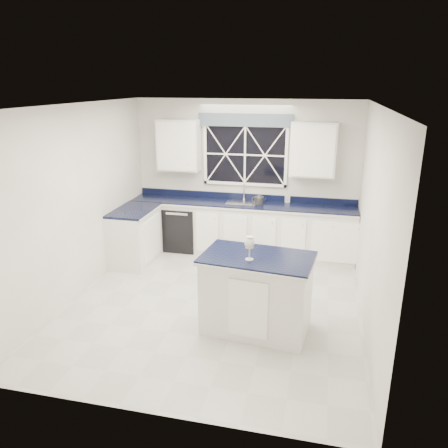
% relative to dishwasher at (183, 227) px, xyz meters
% --- Properties ---
extents(ground, '(4.50, 4.50, 0.00)m').
position_rel_dishwasher_xyz_m(ground, '(1.10, -1.95, -0.41)').
color(ground, beige).
rests_on(ground, ground).
extents(back_wall, '(4.00, 0.10, 2.70)m').
position_rel_dishwasher_xyz_m(back_wall, '(1.10, 0.30, 0.94)').
color(back_wall, white).
rests_on(back_wall, ground).
extents(base_cabinets, '(3.99, 1.60, 0.90)m').
position_rel_dishwasher_xyz_m(base_cabinets, '(0.77, -0.17, 0.04)').
color(base_cabinets, white).
rests_on(base_cabinets, ground).
extents(countertop, '(3.98, 0.64, 0.04)m').
position_rel_dishwasher_xyz_m(countertop, '(1.10, 0.00, 0.51)').
color(countertop, black).
rests_on(countertop, base_cabinets).
extents(dishwasher, '(0.60, 0.58, 0.82)m').
position_rel_dishwasher_xyz_m(dishwasher, '(0.00, 0.00, 0.00)').
color(dishwasher, black).
rests_on(dishwasher, ground).
extents(window, '(1.65, 0.09, 1.26)m').
position_rel_dishwasher_xyz_m(window, '(1.10, 0.25, 1.42)').
color(window, black).
rests_on(window, ground).
extents(upper_cabinets, '(3.10, 0.34, 0.90)m').
position_rel_dishwasher_xyz_m(upper_cabinets, '(1.10, 0.13, 1.49)').
color(upper_cabinets, white).
rests_on(upper_cabinets, ground).
extents(faucet, '(0.05, 0.20, 0.30)m').
position_rel_dishwasher_xyz_m(faucet, '(1.10, 0.19, 0.69)').
color(faucet, silver).
rests_on(faucet, countertop).
extents(island, '(1.40, 0.94, 0.99)m').
position_rel_dishwasher_xyz_m(island, '(1.77, -2.50, 0.09)').
color(island, white).
rests_on(island, ground).
extents(rug, '(1.21, 0.88, 0.02)m').
position_rel_dishwasher_xyz_m(rug, '(1.19, -0.60, -0.40)').
color(rug, beige).
rests_on(rug, ground).
extents(kettle, '(0.26, 0.19, 0.19)m').
position_rel_dishwasher_xyz_m(kettle, '(1.41, -0.02, 0.62)').
color(kettle, '#303032').
rests_on(kettle, countertop).
extents(wine_glass, '(0.12, 0.12, 0.29)m').
position_rel_dishwasher_xyz_m(wine_glass, '(1.69, -2.63, 0.78)').
color(wine_glass, silver).
rests_on(wine_glass, island).
extents(soap_bottle, '(0.10, 0.10, 0.18)m').
position_rel_dishwasher_xyz_m(soap_bottle, '(1.88, 0.22, 0.62)').
color(soap_bottle, silver).
rests_on(soap_bottle, countertop).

